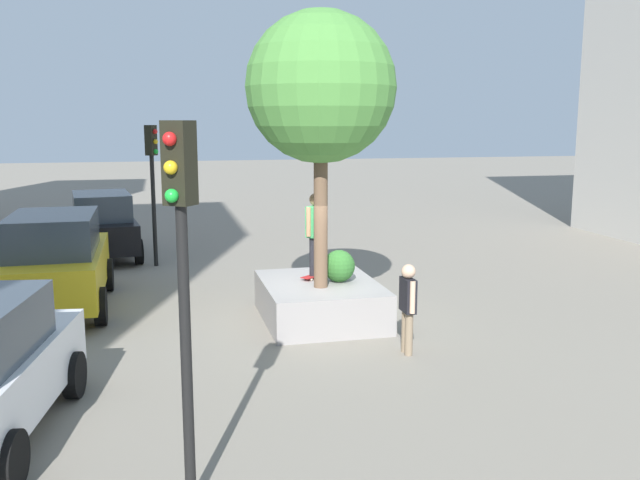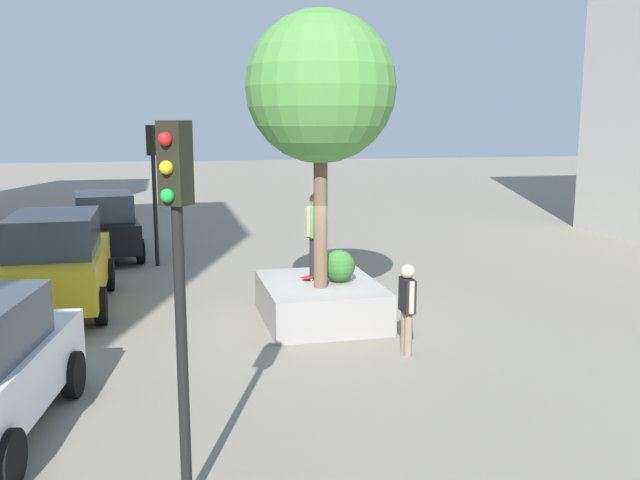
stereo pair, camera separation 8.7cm
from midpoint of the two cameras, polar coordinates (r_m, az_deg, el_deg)
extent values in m
plane|color=gray|center=(14.49, -0.21, -6.79)|extent=(120.00, 120.00, 0.00)
cube|color=gray|center=(14.47, -0.17, -5.11)|extent=(2.98, 2.37, 0.82)
cylinder|color=brown|center=(13.67, -0.12, 2.54)|extent=(0.28, 0.28, 3.18)
sphere|color=#4C8C3D|center=(13.57, -0.13, 12.66)|extent=(2.96, 2.96, 2.96)
sphere|color=#2D6628|center=(14.34, 1.42, -2.19)|extent=(0.68, 0.68, 0.68)
cube|color=#A51E1E|center=(14.73, -0.52, -2.95)|extent=(0.66, 0.76, 0.02)
sphere|color=beige|center=(14.49, -0.89, -3.31)|extent=(0.06, 0.06, 0.06)
sphere|color=beige|center=(14.59, -1.40, -3.22)|extent=(0.06, 0.06, 0.06)
sphere|color=beige|center=(14.88, 0.35, -2.96)|extent=(0.06, 0.06, 0.06)
sphere|color=beige|center=(14.98, -0.16, -2.87)|extent=(0.06, 0.06, 0.06)
cylinder|color=black|center=(14.72, -0.28, -1.26)|extent=(0.15, 0.15, 0.84)
cylinder|color=black|center=(14.56, -0.76, -1.38)|extent=(0.15, 0.15, 0.84)
cube|color=#338C4C|center=(14.51, -0.53, 1.58)|extent=(0.46, 0.49, 0.66)
cylinder|color=#9E7251|center=(14.70, 0.06, 1.76)|extent=(0.10, 0.10, 0.62)
cylinder|color=#9E7251|center=(14.31, -1.14, 1.53)|extent=(0.10, 0.10, 0.62)
sphere|color=#9E7251|center=(14.45, -0.53, 3.40)|extent=(0.27, 0.27, 0.27)
cylinder|color=black|center=(11.23, -20.07, -10.55)|extent=(0.73, 0.31, 0.71)
cylinder|color=black|center=(8.89, -24.71, -16.41)|extent=(0.73, 0.31, 0.71)
cube|color=gold|center=(16.27, -21.25, -2.45)|extent=(4.73, 2.05, 0.94)
cube|color=#38424C|center=(15.88, -21.55, 0.52)|extent=(2.66, 1.78, 0.85)
cylinder|color=black|center=(17.97, -23.72, -3.03)|extent=(0.80, 0.25, 0.80)
cylinder|color=black|center=(17.74, -17.42, -2.80)|extent=(0.80, 0.25, 0.80)
cylinder|color=black|center=(14.82, -18.03, -5.29)|extent=(0.80, 0.25, 0.80)
cube|color=black|center=(22.03, -17.81, 0.67)|extent=(4.55, 2.38, 0.87)
cube|color=#38424C|center=(21.71, -17.89, 2.73)|extent=(2.62, 1.91, 0.78)
cylinder|color=black|center=(23.45, -20.18, -0.01)|extent=(0.76, 0.31, 0.74)
cylinder|color=black|center=(23.53, -15.74, 0.27)|extent=(0.76, 0.31, 0.74)
cylinder|color=black|center=(20.71, -20.04, -1.25)|extent=(0.76, 0.31, 0.74)
cylinder|color=black|center=(20.81, -15.02, -0.93)|extent=(0.76, 0.31, 0.74)
cylinder|color=black|center=(20.20, -13.83, 2.34)|extent=(0.12, 0.12, 3.20)
cube|color=black|center=(20.05, -14.07, 8.09)|extent=(0.37, 0.36, 0.85)
sphere|color=red|center=(19.96, -13.74, 8.80)|extent=(0.14, 0.14, 0.14)
sphere|color=gold|center=(19.96, -13.71, 8.00)|extent=(0.14, 0.14, 0.14)
sphere|color=green|center=(19.97, -13.68, 7.19)|extent=(0.14, 0.14, 0.14)
cylinder|color=black|center=(7.48, -11.44, -9.86)|extent=(0.12, 0.12, 3.32)
cube|color=black|center=(7.06, -12.02, 6.30)|extent=(0.36, 0.37, 0.85)
sphere|color=red|center=(6.92, -12.82, 8.24)|extent=(0.14, 0.14, 0.14)
sphere|color=gold|center=(6.94, -12.73, 5.93)|extent=(0.14, 0.14, 0.14)
sphere|color=green|center=(6.96, -12.64, 3.63)|extent=(0.14, 0.14, 0.14)
cylinder|color=#847056|center=(12.44, 7.24, -7.81)|extent=(0.14, 0.14, 0.78)
cylinder|color=#847056|center=(12.61, 6.95, -7.56)|extent=(0.14, 0.14, 0.78)
cube|color=black|center=(12.33, 7.16, -4.59)|extent=(0.45, 0.19, 0.61)
cylinder|color=#D8AD8C|center=(12.12, 7.53, -4.78)|extent=(0.10, 0.10, 0.58)
cylinder|color=#D8AD8C|center=(12.54, 6.80, -4.25)|extent=(0.10, 0.10, 0.58)
sphere|color=#D8AD8C|center=(12.23, 7.20, -2.62)|extent=(0.26, 0.26, 0.26)
camera|label=1|loc=(0.04, -90.18, -0.03)|focal=38.29mm
camera|label=2|loc=(0.04, 89.82, 0.03)|focal=38.29mm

